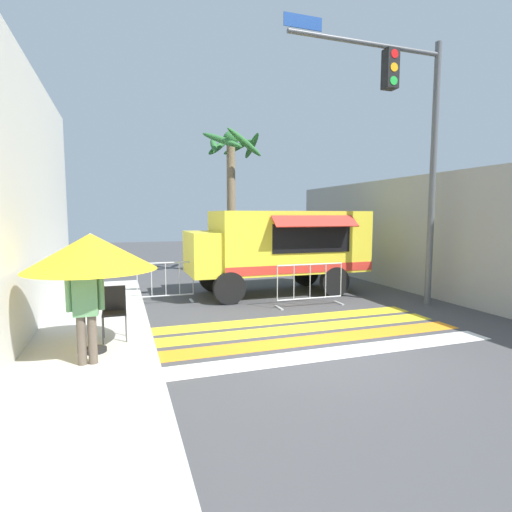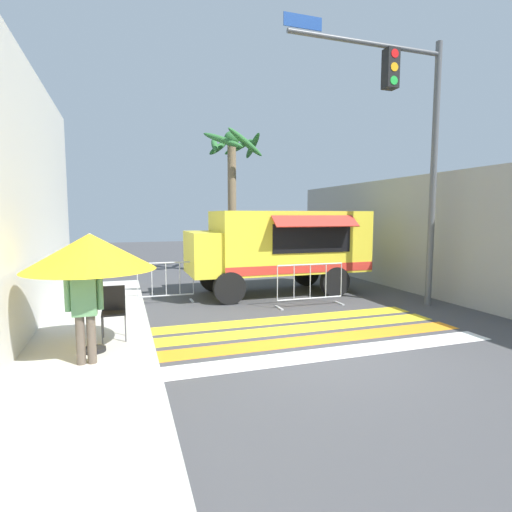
{
  "view_description": "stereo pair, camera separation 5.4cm",
  "coord_description": "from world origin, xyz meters",
  "px_view_note": "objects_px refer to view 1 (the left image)",
  "views": [
    {
      "loc": [
        -3.39,
        -5.98,
        2.34
      ],
      "look_at": [
        -0.28,
        3.13,
        1.35
      ],
      "focal_mm": 28.0,
      "sensor_mm": 36.0,
      "label": 1
    },
    {
      "loc": [
        -3.34,
        -6.0,
        2.34
      ],
      "look_at": [
        -0.28,
        3.13,
        1.35
      ],
      "focal_mm": 28.0,
      "sensor_mm": 36.0,
      "label": 2
    }
  ],
  "objects_px": {
    "food_truck": "(276,244)",
    "vendor_person": "(86,306)",
    "patio_umbrella": "(91,252)",
    "barricade_front": "(310,285)",
    "palm_tree": "(232,172)",
    "traffic_signal_pole": "(410,126)",
    "barricade_side": "(166,283)",
    "folding_chair": "(114,307)"
  },
  "relations": [
    {
      "from": "barricade_side",
      "to": "folding_chair",
      "type": "bearing_deg",
      "value": -110.85
    },
    {
      "from": "vendor_person",
      "to": "barricade_side",
      "type": "bearing_deg",
      "value": 69.52
    },
    {
      "from": "food_truck",
      "to": "vendor_person",
      "type": "xyz_separation_m",
      "value": [
        -4.86,
        -4.71,
        -0.47
      ]
    },
    {
      "from": "barricade_front",
      "to": "palm_tree",
      "type": "height_order",
      "value": "palm_tree"
    },
    {
      "from": "vendor_person",
      "to": "barricade_front",
      "type": "bearing_deg",
      "value": 29.17
    },
    {
      "from": "patio_umbrella",
      "to": "traffic_signal_pole",
      "type": "bearing_deg",
      "value": 11.75
    },
    {
      "from": "patio_umbrella",
      "to": "palm_tree",
      "type": "xyz_separation_m",
      "value": [
        4.64,
        8.51,
        2.25
      ]
    },
    {
      "from": "food_truck",
      "to": "palm_tree",
      "type": "relative_size",
      "value": 0.94
    },
    {
      "from": "folding_chair",
      "to": "food_truck",
      "type": "bearing_deg",
      "value": 58.08
    },
    {
      "from": "patio_umbrella",
      "to": "barricade_side",
      "type": "bearing_deg",
      "value": 68.44
    },
    {
      "from": "traffic_signal_pole",
      "to": "patio_umbrella",
      "type": "height_order",
      "value": "traffic_signal_pole"
    },
    {
      "from": "barricade_side",
      "to": "palm_tree",
      "type": "height_order",
      "value": "palm_tree"
    },
    {
      "from": "patio_umbrella",
      "to": "barricade_side",
      "type": "xyz_separation_m",
      "value": [
        1.55,
        3.92,
        -1.23
      ]
    },
    {
      "from": "vendor_person",
      "to": "barricade_front",
      "type": "relative_size",
      "value": 0.85
    },
    {
      "from": "food_truck",
      "to": "barricade_side",
      "type": "height_order",
      "value": "food_truck"
    },
    {
      "from": "palm_tree",
      "to": "barricade_side",
      "type": "bearing_deg",
      "value": -124.02
    },
    {
      "from": "food_truck",
      "to": "palm_tree",
      "type": "height_order",
      "value": "palm_tree"
    },
    {
      "from": "folding_chair",
      "to": "palm_tree",
      "type": "xyz_separation_m",
      "value": [
        4.34,
        7.87,
        3.3
      ]
    },
    {
      "from": "traffic_signal_pole",
      "to": "vendor_person",
      "type": "bearing_deg",
      "value": -164.43
    },
    {
      "from": "patio_umbrella",
      "to": "folding_chair",
      "type": "height_order",
      "value": "patio_umbrella"
    },
    {
      "from": "food_truck",
      "to": "palm_tree",
      "type": "distance_m",
      "value": 5.01
    },
    {
      "from": "food_truck",
      "to": "vendor_person",
      "type": "distance_m",
      "value": 6.78
    },
    {
      "from": "barricade_front",
      "to": "folding_chair",
      "type": "bearing_deg",
      "value": -159.88
    },
    {
      "from": "vendor_person",
      "to": "palm_tree",
      "type": "height_order",
      "value": "palm_tree"
    },
    {
      "from": "food_truck",
      "to": "patio_umbrella",
      "type": "bearing_deg",
      "value": -138.89
    },
    {
      "from": "barricade_side",
      "to": "patio_umbrella",
      "type": "bearing_deg",
      "value": -111.56
    },
    {
      "from": "vendor_person",
      "to": "barricade_front",
      "type": "distance_m",
      "value": 5.88
    },
    {
      "from": "barricade_side",
      "to": "traffic_signal_pole",
      "type": "bearing_deg",
      "value": -23.1
    },
    {
      "from": "vendor_person",
      "to": "palm_tree",
      "type": "bearing_deg",
      "value": 61.96
    },
    {
      "from": "patio_umbrella",
      "to": "vendor_person",
      "type": "distance_m",
      "value": 0.91
    },
    {
      "from": "food_truck",
      "to": "folding_chair",
      "type": "height_order",
      "value": "food_truck"
    },
    {
      "from": "food_truck",
      "to": "barricade_front",
      "type": "distance_m",
      "value": 2.05
    },
    {
      "from": "food_truck",
      "to": "barricade_front",
      "type": "xyz_separation_m",
      "value": [
        0.23,
        -1.81,
        -0.94
      ]
    },
    {
      "from": "food_truck",
      "to": "vendor_person",
      "type": "bearing_deg",
      "value": -135.89
    },
    {
      "from": "food_truck",
      "to": "vendor_person",
      "type": "relative_size",
      "value": 3.34
    },
    {
      "from": "barricade_front",
      "to": "traffic_signal_pole",
      "type": "bearing_deg",
      "value": -21.48
    },
    {
      "from": "folding_chair",
      "to": "barricade_side",
      "type": "distance_m",
      "value": 3.52
    },
    {
      "from": "folding_chair",
      "to": "barricade_side",
      "type": "bearing_deg",
      "value": 88.98
    },
    {
      "from": "food_truck",
      "to": "traffic_signal_pole",
      "type": "relative_size",
      "value": 0.79
    },
    {
      "from": "palm_tree",
      "to": "traffic_signal_pole",
      "type": "bearing_deg",
      "value": -69.77
    },
    {
      "from": "palm_tree",
      "to": "food_truck",
      "type": "bearing_deg",
      "value": -88.07
    },
    {
      "from": "traffic_signal_pole",
      "to": "barricade_front",
      "type": "height_order",
      "value": "traffic_signal_pole"
    }
  ]
}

